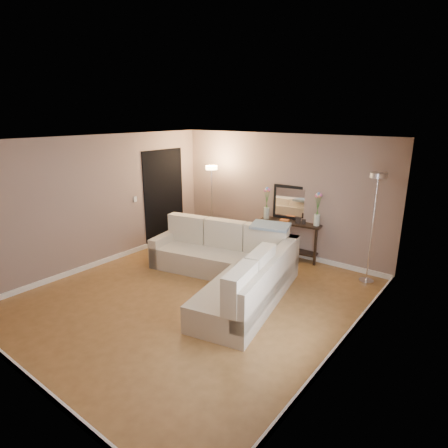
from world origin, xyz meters
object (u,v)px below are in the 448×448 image
Objects in this scene: sectional_sofa at (230,265)px; floor_lamp_lit at (212,190)px; console_table at (286,237)px; floor_lamp_unlit at (375,207)px.

floor_lamp_lit reaches higher than sectional_sofa.
sectional_sofa is 2.44× the size of console_table.
sectional_sofa is 2.39m from floor_lamp_lit.
floor_lamp_unlit is (1.94, 1.60, 1.07)m from sectional_sofa.
console_table is 0.66× the size of floor_lamp_unlit.
floor_lamp_unlit is at bearing -5.99° from console_table.
console_table is at bearing 85.24° from sectional_sofa.
console_table is 2.00m from floor_lamp_lit.
console_table is 0.72× the size of floor_lamp_lit.
floor_lamp_lit reaches higher than console_table.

